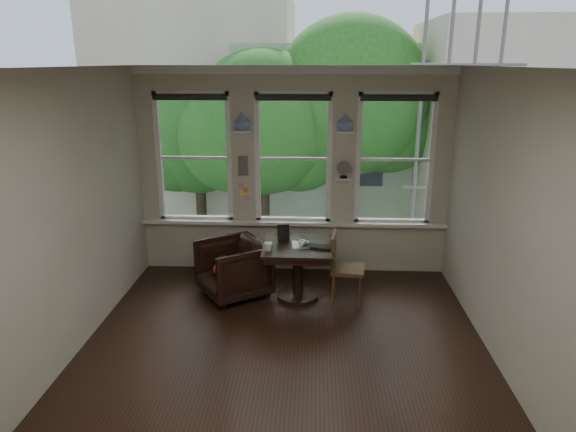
# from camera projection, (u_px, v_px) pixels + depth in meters

# --- Properties ---
(ground) EXTENTS (4.50, 4.50, 0.00)m
(ground) POSITION_uv_depth(u_px,v_px,m) (284.00, 344.00, 5.77)
(ground) COLOR black
(ground) RESTS_ON ground
(ceiling) EXTENTS (4.50, 4.50, 0.00)m
(ceiling) POSITION_uv_depth(u_px,v_px,m) (284.00, 67.00, 4.90)
(ceiling) COLOR silver
(ceiling) RESTS_ON ground
(wall_back) EXTENTS (4.50, 0.00, 4.50)m
(wall_back) POSITION_uv_depth(u_px,v_px,m) (293.00, 172.00, 7.49)
(wall_back) COLOR beige
(wall_back) RESTS_ON ground
(wall_front) EXTENTS (4.50, 0.00, 4.50)m
(wall_front) POSITION_uv_depth(u_px,v_px,m) (262.00, 322.00, 3.19)
(wall_front) COLOR beige
(wall_front) RESTS_ON ground
(wall_left) EXTENTS (0.00, 4.50, 4.50)m
(wall_left) POSITION_uv_depth(u_px,v_px,m) (73.00, 213.00, 5.45)
(wall_left) COLOR beige
(wall_left) RESTS_ON ground
(wall_right) EXTENTS (0.00, 4.50, 4.50)m
(wall_right) POSITION_uv_depth(u_px,v_px,m) (504.00, 220.00, 5.22)
(wall_right) COLOR beige
(wall_right) RESTS_ON ground
(window_left) EXTENTS (1.10, 0.12, 1.90)m
(window_left) POSITION_uv_depth(u_px,v_px,m) (195.00, 157.00, 7.50)
(window_left) COLOR white
(window_left) RESTS_ON ground
(window_center) EXTENTS (1.10, 0.12, 1.90)m
(window_center) POSITION_uv_depth(u_px,v_px,m) (293.00, 158.00, 7.43)
(window_center) COLOR white
(window_center) RESTS_ON ground
(window_right) EXTENTS (1.10, 0.12, 1.90)m
(window_right) POSITION_uv_depth(u_px,v_px,m) (394.00, 159.00, 7.36)
(window_right) COLOR white
(window_right) RESTS_ON ground
(shelf_left) EXTENTS (0.26, 0.16, 0.03)m
(shelf_left) POSITION_uv_depth(u_px,v_px,m) (242.00, 131.00, 7.26)
(shelf_left) COLOR white
(shelf_left) RESTS_ON ground
(shelf_right) EXTENTS (0.26, 0.16, 0.03)m
(shelf_right) POSITION_uv_depth(u_px,v_px,m) (345.00, 132.00, 7.18)
(shelf_right) COLOR white
(shelf_right) RESTS_ON ground
(intercom) EXTENTS (0.14, 0.06, 0.28)m
(intercom) POSITION_uv_depth(u_px,v_px,m) (243.00, 166.00, 7.43)
(intercom) COLOR #59544F
(intercom) RESTS_ON ground
(sticky_notes) EXTENTS (0.16, 0.01, 0.24)m
(sticky_notes) POSITION_uv_depth(u_px,v_px,m) (244.00, 189.00, 7.54)
(sticky_notes) COLOR pink
(sticky_notes) RESTS_ON ground
(desk_fan) EXTENTS (0.20, 0.20, 0.24)m
(desk_fan) POSITION_uv_depth(u_px,v_px,m) (344.00, 172.00, 7.33)
(desk_fan) COLOR #59544F
(desk_fan) RESTS_ON ground
(vase_left) EXTENTS (0.24, 0.24, 0.25)m
(vase_left) POSITION_uv_depth(u_px,v_px,m) (242.00, 121.00, 7.22)
(vase_left) COLOR silver
(vase_left) RESTS_ON shelf_left
(vase_right) EXTENTS (0.24, 0.24, 0.25)m
(vase_right) POSITION_uv_depth(u_px,v_px,m) (345.00, 122.00, 7.14)
(vase_right) COLOR silver
(vase_right) RESTS_ON shelf_right
(table) EXTENTS (0.90, 0.90, 0.75)m
(table) POSITION_uv_depth(u_px,v_px,m) (298.00, 272.00, 6.80)
(table) COLOR black
(table) RESTS_ON ground
(armchair_left) EXTENTS (1.15, 1.15, 0.76)m
(armchair_left) POSITION_uv_depth(u_px,v_px,m) (233.00, 269.00, 6.87)
(armchair_left) COLOR black
(armchair_left) RESTS_ON ground
(cushion_red) EXTENTS (0.45, 0.45, 0.06)m
(cushion_red) POSITION_uv_depth(u_px,v_px,m) (233.00, 264.00, 6.85)
(cushion_red) COLOR maroon
(cushion_red) RESTS_ON armchair_left
(side_chair_right) EXTENTS (0.46, 0.46, 0.92)m
(side_chair_right) POSITION_uv_depth(u_px,v_px,m) (348.00, 269.00, 6.68)
(side_chair_right) COLOR #3F2916
(side_chair_right) RESTS_ON ground
(laptop) EXTENTS (0.41, 0.32, 0.03)m
(laptop) POSITION_uv_depth(u_px,v_px,m) (316.00, 248.00, 6.54)
(laptop) COLOR black
(laptop) RESTS_ON table
(mug) EXTENTS (0.14, 0.14, 0.10)m
(mug) POSITION_uv_depth(u_px,v_px,m) (268.00, 247.00, 6.49)
(mug) COLOR white
(mug) RESTS_ON table
(drinking_glass) EXTENTS (0.13, 0.13, 0.09)m
(drinking_glass) POSITION_uv_depth(u_px,v_px,m) (303.00, 244.00, 6.61)
(drinking_glass) COLOR white
(drinking_glass) RESTS_ON table
(tablet) EXTENTS (0.17, 0.10, 0.22)m
(tablet) POSITION_uv_depth(u_px,v_px,m) (283.00, 233.00, 6.83)
(tablet) COLOR black
(tablet) RESTS_ON table
(papers) EXTENTS (0.24, 0.32, 0.00)m
(papers) POSITION_uv_depth(u_px,v_px,m) (301.00, 245.00, 6.71)
(papers) COLOR silver
(papers) RESTS_ON table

